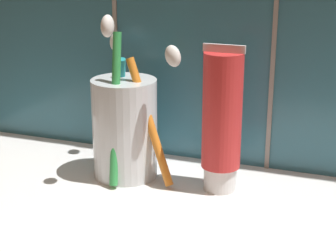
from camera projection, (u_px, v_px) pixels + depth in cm
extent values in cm
cube|color=white|center=(220.00, 226.00, 54.52)|extent=(76.27, 28.50, 2.00)
cylinder|color=silver|center=(125.00, 128.00, 62.18)|extent=(7.21, 7.21, 11.10)
cylinder|color=orange|center=(150.00, 122.00, 59.85)|extent=(6.31, 3.08, 13.46)
ellipsoid|color=white|center=(173.00, 56.00, 55.45)|extent=(2.72, 2.06, 2.69)
cylinder|color=teal|center=(120.00, 110.00, 64.56)|extent=(3.57, 4.78, 13.06)
ellipsoid|color=white|center=(115.00, 42.00, 64.49)|extent=(2.35, 2.64, 2.62)
cylinder|color=green|center=(115.00, 110.00, 59.13)|extent=(1.51, 4.09, 16.15)
ellipsoid|color=white|center=(107.00, 26.00, 54.60)|extent=(1.61, 2.26, 2.48)
cylinder|color=white|center=(220.00, 177.00, 59.90)|extent=(3.50, 3.50, 2.67)
cylinder|color=red|center=(222.00, 111.00, 57.54)|extent=(4.11, 4.11, 12.16)
cube|color=silver|center=(224.00, 48.00, 55.48)|extent=(4.32, 0.36, 0.80)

